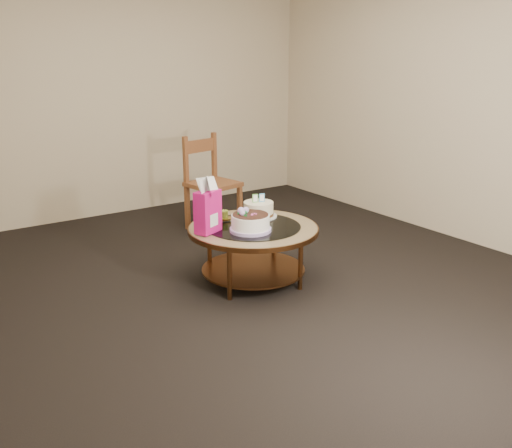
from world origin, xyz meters
TOP-DOWN VIEW (x-y plane):
  - ground at (0.00, 0.00)m, footprint 5.00×5.00m
  - room_walls at (0.00, 0.00)m, footprint 4.52×5.02m
  - coffee_table at (0.00, -0.00)m, footprint 1.02×1.02m
  - decorated_cake at (-0.09, -0.09)m, footprint 0.31×0.31m
  - cream_cake at (0.18, 0.19)m, footprint 0.30×0.30m
  - gift_bag at (-0.36, 0.07)m, footprint 0.23×0.20m
  - pillar_candle at (-0.10, 0.26)m, footprint 0.12×0.12m
  - dining_chair at (0.42, 1.39)m, footprint 0.52×0.52m

SIDE VIEW (x-z plane):
  - ground at x=0.00m, z-range 0.00..0.00m
  - coffee_table at x=0.00m, z-range 0.15..0.61m
  - dining_chair at x=0.42m, z-range 0.01..0.96m
  - pillar_candle at x=-0.10m, z-range 0.44..0.53m
  - cream_cake at x=0.18m, z-range 0.42..0.61m
  - decorated_cake at x=-0.09m, z-range 0.43..0.61m
  - gift_bag at x=-0.36m, z-range 0.46..0.87m
  - room_walls at x=0.00m, z-range 0.24..2.85m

